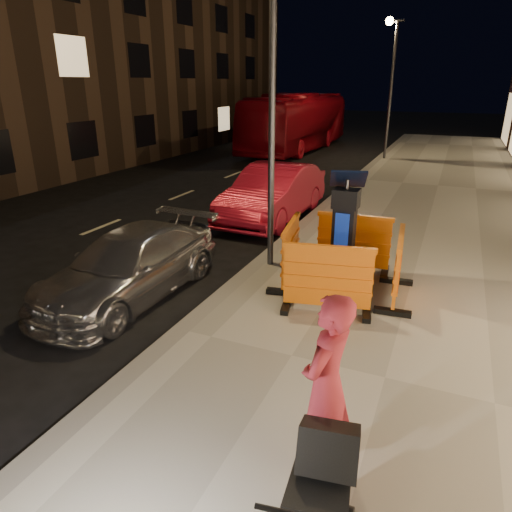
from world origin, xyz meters
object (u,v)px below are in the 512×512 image
at_px(man, 326,385).
at_px(stroller, 318,504).
at_px(parking_kiosk, 344,235).
at_px(barrier_back, 353,243).
at_px(car_silver, 133,295).
at_px(barrier_kerbside, 291,252).
at_px(barrier_bldgside, 398,267).
at_px(bus_doubledecker, 297,150).
at_px(barrier_front, 328,279).
at_px(car_red, 273,219).

bearing_deg(man, stroller, 23.81).
bearing_deg(parking_kiosk, barrier_back, 83.31).
height_order(car_silver, stroller, stroller).
bearing_deg(car_silver, barrier_kerbside, 32.12).
xyz_separation_m(barrier_bldgside, bus_doubledecker, (-7.70, 17.64, -0.71)).
distance_m(barrier_kerbside, stroller, 5.29).
bearing_deg(barrier_front, man, -87.24).
height_order(barrier_kerbside, car_red, barrier_kerbside).
xyz_separation_m(barrier_back, bus_doubledecker, (-6.75, 16.69, -0.71)).
bearing_deg(barrier_bldgside, bus_doubledecker, 18.90).
xyz_separation_m(barrier_kerbside, stroller, (1.94, -4.92, -0.06)).
relative_size(barrier_front, barrier_kerbside, 1.00).
bearing_deg(car_silver, man, -29.27).
relative_size(parking_kiosk, barrier_kerbside, 1.40).
height_order(barrier_back, stroller, barrier_back).
height_order(parking_kiosk, man, parking_kiosk).
xyz_separation_m(man, stroller, (0.20, -0.90, -0.39)).
bearing_deg(car_red, barrier_bldgside, -45.54).
distance_m(barrier_bldgside, car_silver, 4.69).
bearing_deg(car_silver, barrier_bldgside, 20.22).
bearing_deg(stroller, barrier_kerbside, 102.80).
bearing_deg(barrier_front, car_silver, 176.63).
bearing_deg(barrier_back, barrier_bldgside, -48.69).
bearing_deg(man, barrier_front, -154.28).
xyz_separation_m(barrier_front, car_silver, (-3.45, -0.50, -0.71)).
xyz_separation_m(barrier_front, barrier_bldgside, (0.95, 0.95, 0.00)).
bearing_deg(barrier_bldgside, barrier_front, 130.31).
xyz_separation_m(barrier_front, barrier_kerbside, (-0.95, 0.95, 0.00)).
relative_size(car_silver, bus_doubledecker, 0.37).
distance_m(man, stroller, 1.00).
height_order(barrier_back, man, man).
xyz_separation_m(parking_kiosk, man, (0.79, -4.02, -0.11)).
height_order(parking_kiosk, barrier_back, parking_kiosk).
bearing_deg(barrier_kerbside, barrier_front, -143.69).
height_order(barrier_kerbside, car_silver, barrier_kerbside).
bearing_deg(barrier_back, car_red, 128.49).
relative_size(barrier_back, man, 0.80).
bearing_deg(barrier_kerbside, barrier_back, -53.69).
bearing_deg(car_silver, barrier_back, 36.81).
bearing_deg(man, car_red, -144.38).
relative_size(car_red, man, 2.51).
relative_size(barrier_bldgside, man, 0.80).
distance_m(parking_kiosk, bus_doubledecker, 18.92).
bearing_deg(parking_kiosk, barrier_bldgside, -6.69).
xyz_separation_m(barrier_back, barrier_kerbside, (-0.95, -0.95, 0.00)).
distance_m(barrier_kerbside, bus_doubledecker, 18.58).
bearing_deg(barrier_front, barrier_back, 78.31).
bearing_deg(stroller, barrier_bldgside, 81.77).
relative_size(barrier_front, man, 0.80).
distance_m(bus_doubledecker, stroller, 23.87).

